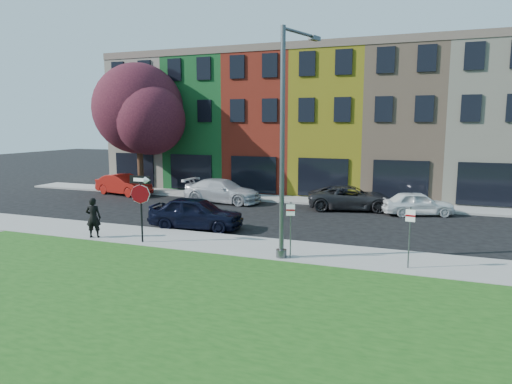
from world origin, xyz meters
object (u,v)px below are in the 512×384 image
at_px(stop_sign, 141,195).
at_px(sedan_near, 196,213).
at_px(man, 93,218).
at_px(street_lamp, 285,144).

relative_size(stop_sign, sedan_near, 0.60).
bearing_deg(sedan_near, man, 132.91).
xyz_separation_m(stop_sign, sedan_near, (0.74, 3.48, -1.37)).
xyz_separation_m(sedan_near, street_lamp, (5.52, -3.33, 3.57)).
bearing_deg(street_lamp, stop_sign, -160.84).
distance_m(stop_sign, street_lamp, 6.64).
height_order(man, street_lamp, street_lamp).
relative_size(man, street_lamp, 0.21).
xyz_separation_m(stop_sign, man, (-2.47, -0.04, -1.14)).
relative_size(stop_sign, street_lamp, 0.34).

